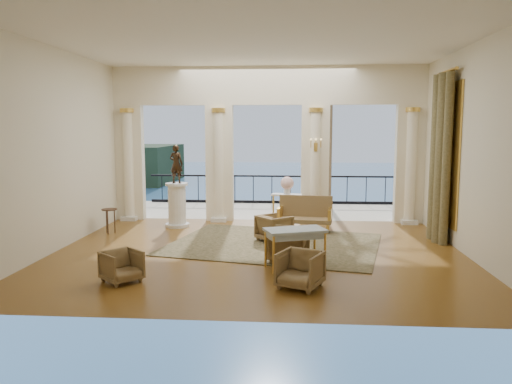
# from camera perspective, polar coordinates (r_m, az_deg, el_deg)

# --- Properties ---
(floor) EXTENTS (9.00, 9.00, 0.00)m
(floor) POSITION_cam_1_polar(r_m,az_deg,el_deg) (11.11, 0.21, -6.92)
(floor) COLOR #49280E
(floor) RESTS_ON ground
(room_walls) EXTENTS (9.00, 9.00, 9.00)m
(room_walls) POSITION_cam_1_polar(r_m,az_deg,el_deg) (9.66, -0.24, 8.20)
(room_walls) COLOR beige
(room_walls) RESTS_ON ground
(arcade) EXTENTS (9.00, 0.56, 4.50)m
(arcade) POSITION_cam_1_polar(r_m,az_deg,el_deg) (14.58, 1.27, 6.71)
(arcade) COLOR #FCF1CD
(arcade) RESTS_ON ground
(terrace) EXTENTS (10.00, 3.60, 0.10)m
(terrace) POSITION_cam_1_polar(r_m,az_deg,el_deg) (16.79, 1.59, -2.25)
(terrace) COLOR #BFB89E
(terrace) RESTS_ON ground
(balustrade) EXTENTS (9.00, 0.06, 1.03)m
(balustrade) POSITION_cam_1_polar(r_m,az_deg,el_deg) (18.30, 1.82, -0.01)
(balustrade) COLOR black
(balustrade) RESTS_ON terrace
(palm_tree) EXTENTS (2.00, 2.00, 4.50)m
(palm_tree) POSITION_cam_1_polar(r_m,az_deg,el_deg) (17.44, 8.48, 11.68)
(palm_tree) COLOR #4C3823
(palm_tree) RESTS_ON terrace
(headland) EXTENTS (22.00, 18.00, 6.00)m
(headland) POSITION_cam_1_polar(r_m,az_deg,el_deg) (86.59, -16.64, 3.14)
(headland) COLOR black
(headland) RESTS_ON sea
(sea) EXTENTS (160.00, 160.00, 0.00)m
(sea) POSITION_cam_1_polar(r_m,az_deg,el_deg) (71.28, 3.56, 0.19)
(sea) COLOR #2B5D7D
(sea) RESTS_ON ground
(curtain) EXTENTS (0.33, 1.40, 4.09)m
(curtain) POSITION_cam_1_polar(r_m,az_deg,el_deg) (12.76, 20.32, 3.66)
(curtain) COLOR brown
(curtain) RESTS_ON ground
(window_frame) EXTENTS (0.04, 1.60, 3.40)m
(window_frame) POSITION_cam_1_polar(r_m,az_deg,el_deg) (12.81, 21.14, 4.00)
(window_frame) COLOR gold
(window_frame) RESTS_ON room_walls
(wall_sconce) EXTENTS (0.30, 0.11, 0.33)m
(wall_sconce) POSITION_cam_1_polar(r_m,az_deg,el_deg) (14.27, 6.84, 5.22)
(wall_sconce) COLOR gold
(wall_sconce) RESTS_ON arcade
(rug) EXTENTS (5.44, 4.64, 0.02)m
(rug) POSITION_cam_1_polar(r_m,az_deg,el_deg) (11.86, 2.10, -5.95)
(rug) COLOR #262D14
(rug) RESTS_ON ground
(armchair_a) EXTENTS (0.83, 0.83, 0.62)m
(armchair_a) POSITION_cam_1_polar(r_m,az_deg,el_deg) (9.28, -15.11, -8.02)
(armchair_a) COLOR #41381D
(armchair_a) RESTS_ON ground
(armchair_b) EXTENTS (0.89, 0.86, 0.70)m
(armchair_b) POSITION_cam_1_polar(r_m,az_deg,el_deg) (8.66, 5.04, -8.62)
(armchair_b) COLOR #41381D
(armchair_b) RESTS_ON ground
(armchair_c) EXTENTS (0.85, 0.88, 0.77)m
(armchair_c) POSITION_cam_1_polar(r_m,az_deg,el_deg) (10.35, 3.70, -5.79)
(armchair_c) COLOR #41381D
(armchair_c) RESTS_ON ground
(armchair_d) EXTENTS (0.95, 0.95, 0.72)m
(armchair_d) POSITION_cam_1_polar(r_m,az_deg,el_deg) (12.12, 2.10, -3.99)
(armchair_d) COLOR #41381D
(armchair_d) RESTS_ON ground
(settee) EXTENTS (1.49, 0.78, 0.94)m
(settee) POSITION_cam_1_polar(r_m,az_deg,el_deg) (13.34, 5.63, -2.51)
(settee) COLOR #41381D
(settee) RESTS_ON ground
(game_table) EXTENTS (1.29, 0.98, 0.79)m
(game_table) POSITION_cam_1_polar(r_m,az_deg,el_deg) (9.74, 4.49, -4.70)
(game_table) COLOR #93ACBC
(game_table) RESTS_ON ground
(pedestal) EXTENTS (0.67, 0.67, 1.23)m
(pedestal) POSITION_cam_1_polar(r_m,az_deg,el_deg) (14.04, -9.01, -1.56)
(pedestal) COLOR silver
(pedestal) RESTS_ON ground
(statue) EXTENTS (0.44, 0.34, 1.06)m
(statue) POSITION_cam_1_polar(r_m,az_deg,el_deg) (13.91, -9.10, 3.19)
(statue) COLOR black
(statue) RESTS_ON pedestal
(console_table) EXTENTS (0.94, 0.51, 0.85)m
(console_table) POSITION_cam_1_polar(r_m,az_deg,el_deg) (14.43, 3.57, -0.80)
(console_table) COLOR silver
(console_table) RESTS_ON ground
(urn) EXTENTS (0.38, 0.38, 0.50)m
(urn) POSITION_cam_1_polar(r_m,az_deg,el_deg) (14.38, 3.58, 0.91)
(urn) COLOR white
(urn) RESTS_ON console_table
(side_table) EXTENTS (0.40, 0.40, 0.65)m
(side_table) POSITION_cam_1_polar(r_m,az_deg,el_deg) (13.53, -16.42, -2.25)
(side_table) COLOR black
(side_table) RESTS_ON ground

